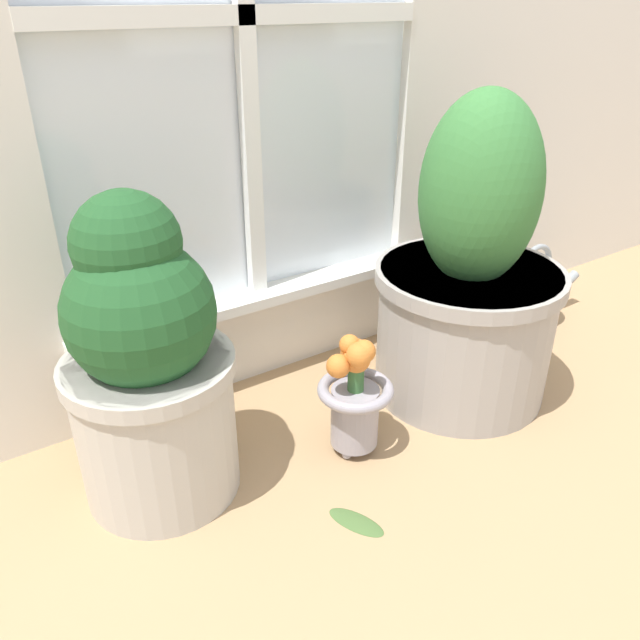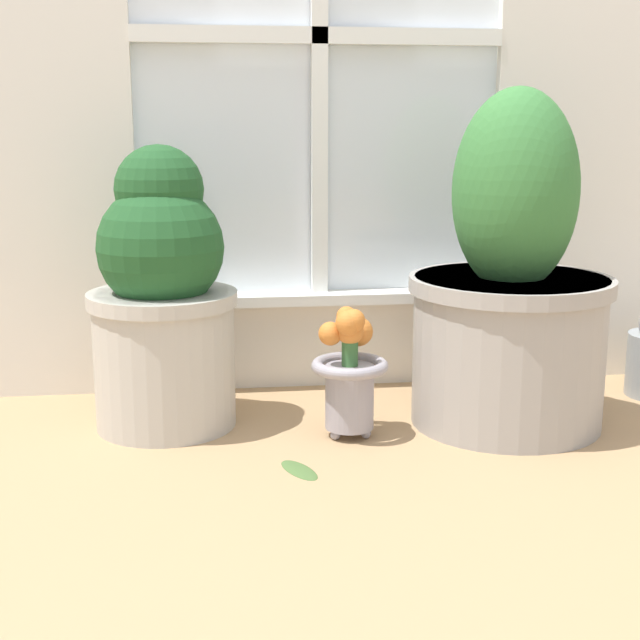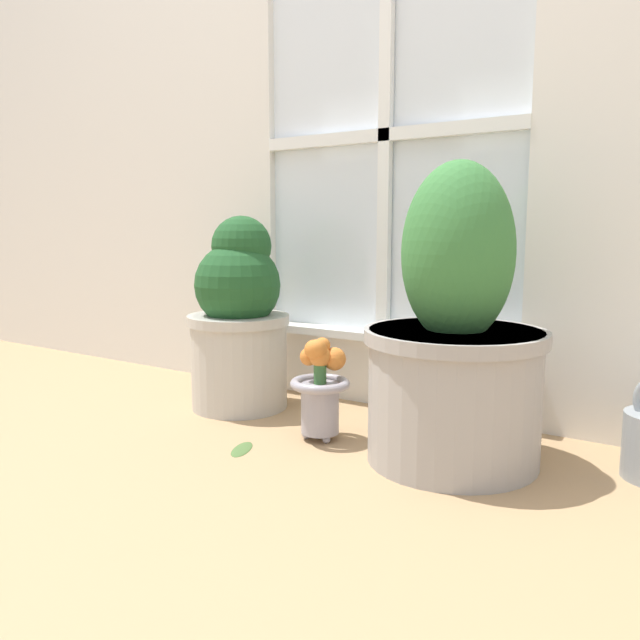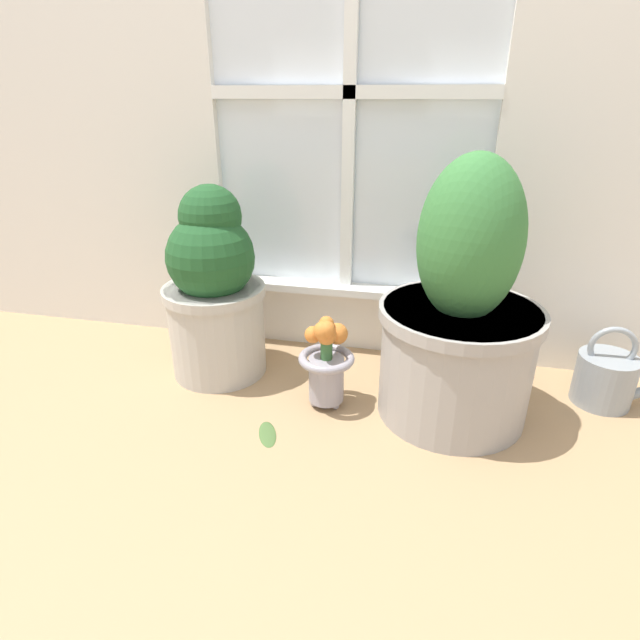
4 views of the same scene
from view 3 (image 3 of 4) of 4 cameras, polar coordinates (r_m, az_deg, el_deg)
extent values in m
plane|color=tan|center=(1.52, -3.34, -12.14)|extent=(10.00, 10.00, 0.00)
cube|color=silver|center=(2.81, -20.21, 22.63)|extent=(1.79, 0.05, 2.50)
cube|color=silver|center=(1.91, 5.91, -4.35)|extent=(0.82, 0.05, 0.23)
cube|color=white|center=(1.90, 6.41, 16.37)|extent=(0.82, 0.02, 1.14)
cube|color=white|center=(1.87, 6.01, 16.48)|extent=(0.04, 0.02, 1.14)
cube|color=white|center=(1.87, 6.01, 16.48)|extent=(0.82, 0.02, 0.04)
cube|color=white|center=(1.85, 5.32, -1.55)|extent=(0.88, 0.06, 0.02)
cylinder|color=#B7B2A8|center=(1.88, -7.40, -3.76)|extent=(0.28, 0.28, 0.28)
cylinder|color=#B7B2A8|center=(1.86, -7.47, 0.04)|extent=(0.30, 0.30, 0.03)
cylinder|color=#38281E|center=(1.86, -7.48, 0.32)|extent=(0.26, 0.26, 0.01)
sphere|color=#1E4C23|center=(1.85, -7.53, 3.19)|extent=(0.25, 0.25, 0.25)
sphere|color=#1E4C23|center=(1.85, -7.18, 6.73)|extent=(0.18, 0.18, 0.18)
ellipsoid|color=#1E4C23|center=(1.88, -5.42, 2.92)|extent=(0.14, 0.09, 0.17)
cylinder|color=#9E9993|center=(1.46, 12.08, -6.79)|extent=(0.39, 0.39, 0.31)
cylinder|color=#9E9993|center=(1.43, 12.25, -1.45)|extent=(0.41, 0.41, 0.03)
cylinder|color=#38281E|center=(1.43, 12.26, -1.04)|extent=(0.36, 0.36, 0.01)
ellipsoid|color=#387538|center=(1.42, 12.48, 6.00)|extent=(0.25, 0.25, 0.40)
ellipsoid|color=#387538|center=(1.44, 16.05, 2.81)|extent=(0.10, 0.14, 0.17)
sphere|color=#99939E|center=(1.64, 0.68, -10.17)|extent=(0.02, 0.02, 0.02)
sphere|color=#99939E|center=(1.62, -1.27, -10.47)|extent=(0.02, 0.02, 0.02)
sphere|color=#99939E|center=(1.58, 0.59, -10.87)|extent=(0.02, 0.02, 0.02)
cylinder|color=#99939E|center=(1.59, 0.00, -8.06)|extent=(0.10, 0.10, 0.13)
torus|color=#99939E|center=(1.58, 0.00, -5.84)|extent=(0.15, 0.15, 0.02)
cylinder|color=#386633|center=(1.57, 0.00, -4.60)|extent=(0.03, 0.03, 0.07)
sphere|color=orange|center=(1.56, 0.00, -3.35)|extent=(0.05, 0.05, 0.05)
sphere|color=orange|center=(1.58, 1.33, -3.58)|extent=(0.06, 0.06, 0.06)
sphere|color=orange|center=(1.57, 0.22, -2.33)|extent=(0.04, 0.04, 0.04)
sphere|color=orange|center=(1.59, -1.02, -3.36)|extent=(0.05, 0.05, 0.05)
sphere|color=orange|center=(1.55, -0.54, -2.72)|extent=(0.05, 0.05, 0.05)
sphere|color=orange|center=(1.54, -0.21, -2.59)|extent=(0.04, 0.04, 0.04)
ellipsoid|color=#476633|center=(1.56, -7.16, -11.53)|extent=(0.08, 0.12, 0.01)
camera|label=1|loc=(1.56, -40.31, 17.68)|focal=35.00mm
camera|label=2|loc=(1.17, -76.65, 5.79)|focal=50.00mm
camera|label=4|loc=(0.66, -47.59, 29.07)|focal=28.00mm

